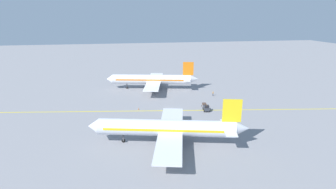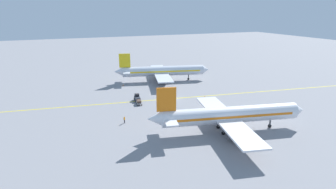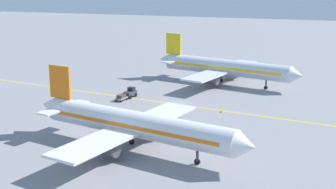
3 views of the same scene
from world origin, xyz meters
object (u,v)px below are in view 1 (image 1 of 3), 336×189
(baggage_cart_trailing, at_px, (204,105))
(traffic_cone_near_nose, at_px, (139,109))
(ground_crew_worker, at_px, (213,93))
(traffic_cone_mid_apron, at_px, (230,135))
(baggage_tug_dark, at_px, (206,108))
(airplane_at_gate, at_px, (168,128))
(airplane_adjacent_stand, at_px, (153,80))

(baggage_cart_trailing, distance_m, traffic_cone_near_nose, 20.36)
(ground_crew_worker, relative_size, traffic_cone_mid_apron, 3.05)
(baggage_tug_dark, bearing_deg, traffic_cone_mid_apron, -179.30)
(airplane_at_gate, relative_size, baggage_tug_dark, 11.11)
(airplane_adjacent_stand, bearing_deg, traffic_cone_mid_apron, -163.67)
(baggage_tug_dark, height_order, baggage_cart_trailing, baggage_tug_dark)
(traffic_cone_near_nose, distance_m, traffic_cone_mid_apron, 29.88)
(baggage_cart_trailing, relative_size, ground_crew_worker, 1.64)
(airplane_adjacent_stand, bearing_deg, ground_crew_worker, -122.47)
(airplane_at_gate, bearing_deg, ground_crew_worker, -33.90)
(airplane_at_gate, relative_size, baggage_cart_trailing, 12.76)
(baggage_cart_trailing, bearing_deg, baggage_tug_dark, 172.58)
(airplane_at_gate, xyz_separation_m, airplane_adjacent_stand, (45.48, -2.10, 0.00))
(airplane_adjacent_stand, height_order, baggage_cart_trailing, airplane_adjacent_stand)
(baggage_tug_dark, xyz_separation_m, ground_crew_worker, (14.36, -7.14, 0.01))
(traffic_cone_mid_apron, bearing_deg, baggage_cart_trailing, -0.60)
(baggage_tug_dark, xyz_separation_m, traffic_cone_near_nose, (4.77, 19.87, -0.63))
(baggage_cart_trailing, height_order, ground_crew_worker, ground_crew_worker)
(airplane_at_gate, distance_m, baggage_cart_trailing, 26.73)
(airplane_adjacent_stand, height_order, ground_crew_worker, airplane_adjacent_stand)
(airplane_at_gate, bearing_deg, traffic_cone_mid_apron, -85.91)
(airplane_adjacent_stand, xyz_separation_m, traffic_cone_mid_apron, (-44.40, -13.01, -3.43))
(baggage_cart_trailing, xyz_separation_m, ground_crew_worker, (11.09, -6.71, 0.15))
(airplane_at_gate, relative_size, airplane_adjacent_stand, 1.00)
(airplane_adjacent_stand, relative_size, ground_crew_worker, 21.01)
(traffic_cone_near_nose, relative_size, traffic_cone_mid_apron, 1.00)
(ground_crew_worker, height_order, traffic_cone_near_nose, ground_crew_worker)
(airplane_at_gate, xyz_separation_m, baggage_tug_dark, (18.43, -14.90, -2.81))
(airplane_adjacent_stand, distance_m, traffic_cone_near_nose, 23.62)
(airplane_at_gate, bearing_deg, airplane_adjacent_stand, -2.64)
(baggage_tug_dark, xyz_separation_m, baggage_cart_trailing, (3.27, -0.43, -0.14))
(baggage_tug_dark, bearing_deg, ground_crew_worker, -26.42)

